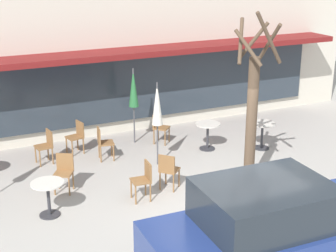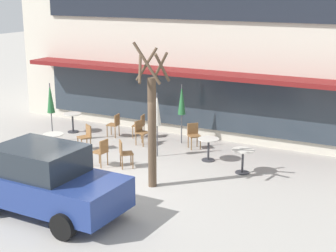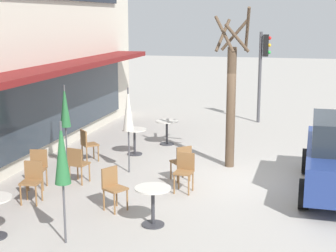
% 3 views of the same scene
% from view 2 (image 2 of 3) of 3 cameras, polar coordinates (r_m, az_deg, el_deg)
% --- Properties ---
extents(ground_plane, '(80.00, 80.00, 0.00)m').
position_cam_2_polar(ground_plane, '(14.95, -7.07, -6.86)').
color(ground_plane, '#ADA8A0').
extents(building_facade, '(16.53, 9.10, 6.90)m').
position_cam_2_polar(building_facade, '(22.84, 7.18, 9.71)').
color(building_facade, beige).
rests_on(building_facade, ground).
extents(cafe_table_near_wall, '(0.70, 0.70, 0.76)m').
position_cam_2_polar(cafe_table_near_wall, '(17.01, 4.51, -2.18)').
color(cafe_table_near_wall, '#333338').
rests_on(cafe_table_near_wall, ground).
extents(cafe_table_streetside, '(0.70, 0.70, 0.76)m').
position_cam_2_polar(cafe_table_streetside, '(20.64, -10.53, 0.71)').
color(cafe_table_streetside, '#333338').
rests_on(cafe_table_streetside, ground).
extents(cafe_table_by_tree, '(0.70, 0.70, 0.76)m').
position_cam_2_polar(cafe_table_by_tree, '(17.92, -12.57, -1.61)').
color(cafe_table_by_tree, '#333338').
rests_on(cafe_table_by_tree, ground).
extents(cafe_table_mid_patio, '(0.70, 0.70, 0.76)m').
position_cam_2_polar(cafe_table_mid_patio, '(16.00, 8.29, -3.44)').
color(cafe_table_mid_patio, '#333338').
rests_on(cafe_table_mid_patio, ground).
extents(patio_umbrella_green_folded, '(0.28, 0.28, 2.20)m').
position_cam_2_polar(patio_umbrella_green_folded, '(18.59, 1.52, 2.90)').
color(patio_umbrella_green_folded, '#4C4C51').
rests_on(patio_umbrella_green_folded, ground).
extents(patio_umbrella_cream_folded, '(0.28, 0.28, 2.20)m').
position_cam_2_polar(patio_umbrella_cream_folded, '(19.31, -12.91, 2.99)').
color(patio_umbrella_cream_folded, '#4C4C51').
rests_on(patio_umbrella_cream_folded, ground).
extents(patio_umbrella_corner_open, '(0.28, 0.28, 2.20)m').
position_cam_2_polar(patio_umbrella_corner_open, '(17.09, -1.22, 1.81)').
color(patio_umbrella_corner_open, '#4C4C51').
rests_on(patio_umbrella_corner_open, ground).
extents(cafe_chair_0, '(0.46, 0.46, 0.89)m').
position_cam_2_polar(cafe_chair_0, '(18.69, -3.03, -0.53)').
color(cafe_chair_0, olive).
rests_on(cafe_chair_0, ground).
extents(cafe_chair_1, '(0.56, 0.56, 0.89)m').
position_cam_2_polar(cafe_chair_1, '(16.36, -4.89, -2.87)').
color(cafe_chair_1, olive).
rests_on(cafe_chair_1, ground).
extents(cafe_chair_2, '(0.45, 0.45, 0.89)m').
position_cam_2_polar(cafe_chair_2, '(19.77, -5.93, 0.28)').
color(cafe_chair_2, olive).
rests_on(cafe_chair_2, ground).
extents(cafe_chair_3, '(0.43, 0.43, 0.89)m').
position_cam_2_polar(cafe_chair_3, '(16.56, -7.38, -2.72)').
color(cafe_chair_3, olive).
rests_on(cafe_chair_3, ground).
extents(cafe_chair_4, '(0.47, 0.47, 0.89)m').
position_cam_2_polar(cafe_chair_4, '(19.58, -3.10, 0.20)').
color(cafe_chair_4, olive).
rests_on(cafe_chair_4, ground).
extents(cafe_chair_5, '(0.55, 0.55, 0.89)m').
position_cam_2_polar(cafe_chair_5, '(18.32, -9.08, -1.03)').
color(cafe_chair_5, olive).
rests_on(cafe_chair_5, ground).
extents(cafe_chair_6, '(0.57, 0.57, 0.89)m').
position_cam_2_polar(cafe_chair_6, '(18.31, 2.86, -0.86)').
color(cafe_chair_6, olive).
rests_on(cafe_chair_6, ground).
extents(parked_sedan, '(4.25, 2.11, 1.76)m').
position_cam_2_polar(parked_sedan, '(13.35, -13.56, -5.87)').
color(parked_sedan, navy).
rests_on(parked_sedan, ground).
extents(street_tree, '(0.95, 0.95, 4.18)m').
position_cam_2_polar(street_tree, '(14.41, -1.79, 0.33)').
color(street_tree, brown).
rests_on(street_tree, ground).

